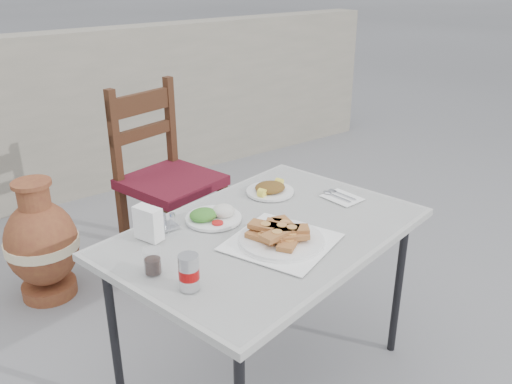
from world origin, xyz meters
TOP-DOWN VIEW (x-y plane):
  - cafe_table at (0.08, 0.06)m, footprint 1.32×1.03m
  - pide_plate at (0.06, -0.06)m, footprint 0.45×0.45m
  - salad_rice_plate at (-0.04, 0.24)m, footprint 0.22×0.22m
  - salad_chopped_plate at (0.30, 0.32)m, footprint 0.21×0.21m
  - soda_can at (-0.36, -0.12)m, footprint 0.07×0.07m
  - cola_glass at (-0.41, 0.03)m, footprint 0.06×0.06m
  - napkin_holder at (-0.31, 0.25)m, footprint 0.09×0.12m
  - condiment_caddy at (-0.22, 0.29)m, footprint 0.09×0.07m
  - cutlery_napkin at (0.52, 0.10)m, footprint 0.13×0.17m
  - chair at (0.22, 1.15)m, footprint 0.56×0.56m
  - terracotta_urn at (-0.46, 1.25)m, footprint 0.38×0.38m
  - back_wall at (0.00, 2.50)m, footprint 6.00×0.25m

SIDE VIEW (x-z plane):
  - terracotta_urn at x=-0.46m, z-range -0.02..0.63m
  - chair at x=0.22m, z-range 0.02..1.07m
  - back_wall at x=0.00m, z-range 0.00..1.20m
  - cafe_table at x=0.08m, z-range 0.31..1.03m
  - cutlery_napkin at x=0.52m, z-range 0.72..0.73m
  - salad_chopped_plate at x=0.30m, z-range 0.72..0.76m
  - salad_rice_plate at x=-0.04m, z-range 0.71..0.77m
  - condiment_caddy at x=-0.22m, z-range 0.71..0.77m
  - pide_plate at x=0.06m, z-range 0.72..0.79m
  - cola_glass at x=-0.41m, z-range 0.71..0.80m
  - soda_can at x=-0.36m, z-range 0.72..0.84m
  - napkin_holder at x=-0.31m, z-range 0.72..0.85m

